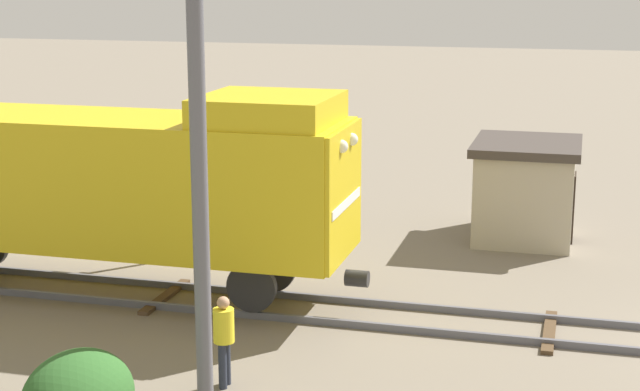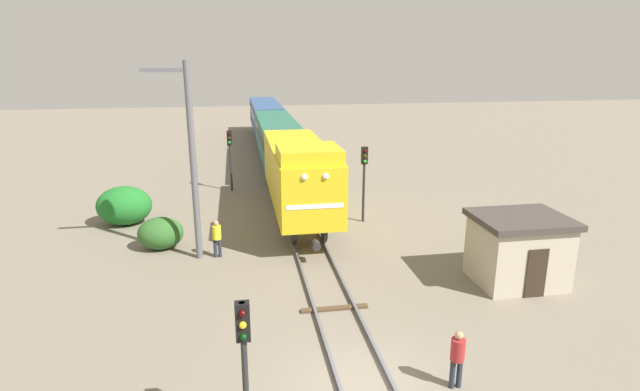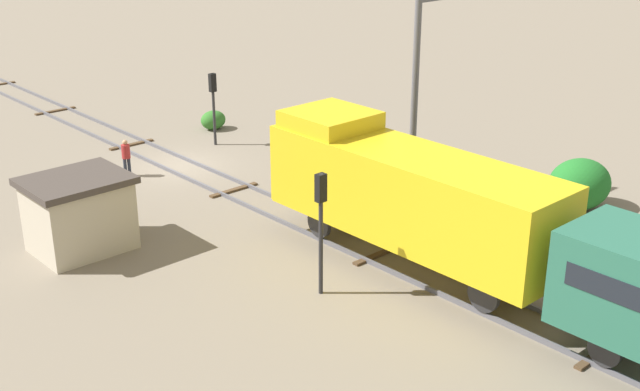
# 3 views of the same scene
# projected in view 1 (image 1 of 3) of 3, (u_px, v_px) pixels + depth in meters

# --- Properties ---
(locomotive) EXTENTS (2.90, 11.60, 4.60)m
(locomotive) POSITION_uv_depth(u_px,v_px,m) (115.00, 177.00, 22.07)
(locomotive) COLOR gold
(locomotive) RESTS_ON railway_track
(traffic_signal_mid) EXTENTS (0.32, 0.34, 4.08)m
(traffic_signal_mid) POSITION_uv_depth(u_px,v_px,m) (192.00, 150.00, 25.14)
(traffic_signal_mid) COLOR #262628
(traffic_signal_mid) RESTS_ON ground
(worker_by_signal) EXTENTS (0.38, 0.38, 1.70)m
(worker_by_signal) POSITION_uv_depth(u_px,v_px,m) (224.00, 334.00, 17.46)
(worker_by_signal) COLOR #262B38
(worker_by_signal) RESTS_ON ground
(catenary_mast) EXTENTS (1.94, 0.28, 8.50)m
(catenary_mast) POSITION_uv_depth(u_px,v_px,m) (197.00, 149.00, 15.88)
(catenary_mast) COLOR #595960
(catenary_mast) RESTS_ON ground
(relay_hut) EXTENTS (3.50, 2.90, 2.74)m
(relay_hut) POSITION_uv_depth(u_px,v_px,m) (526.00, 189.00, 27.22)
(relay_hut) COLOR #B2A893
(relay_hut) RESTS_ON ground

